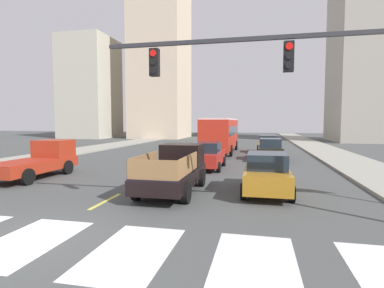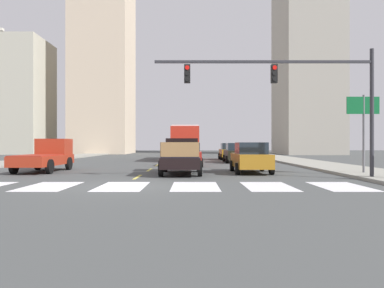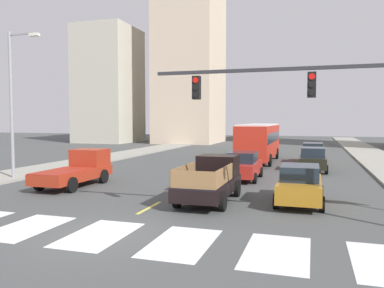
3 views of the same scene
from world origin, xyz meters
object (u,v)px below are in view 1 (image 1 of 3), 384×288
object	(u,v)px
sedan_near_right	(207,155)
traffic_signal_gantry	(334,77)
pickup_stakebed	(175,169)
sedan_far	(267,173)
city_bus	(221,133)
sedan_mid	(270,149)
sedan_near_left	(268,144)
pickup_dark	(40,160)

from	to	relation	value
sedan_near_right	traffic_signal_gantry	distance (m)	11.88
sedan_near_right	pickup_stakebed	bearing A→B (deg)	-90.61
sedan_near_right	sedan_far	bearing A→B (deg)	-57.36
city_bus	traffic_signal_gantry	xyz separation A→B (m)	(5.59, -20.40, 2.29)
sedan_mid	sedan_far	world-z (taller)	same
sedan_mid	pickup_stakebed	bearing A→B (deg)	-109.59
pickup_stakebed	sedan_near_left	bearing A→B (deg)	75.58
city_bus	sedan_mid	distance (m)	6.76
pickup_stakebed	sedan_near_right	bearing A→B (deg)	86.69
sedan_near_left	traffic_signal_gantry	xyz separation A→B (m)	(1.14, -21.19, 3.38)
sedan_near_right	sedan_near_left	world-z (taller)	same
pickup_dark	sedan_near_left	distance (m)	20.27
pickup_stakebed	city_bus	bearing A→B (deg)	89.85
city_bus	sedan_near_left	world-z (taller)	city_bus
sedan_near_right	sedan_far	xyz separation A→B (m)	(3.57, -6.13, 0.00)
city_bus	sedan_far	world-z (taller)	city_bus
pickup_stakebed	sedan_far	world-z (taller)	pickup_stakebed
sedan_near_right	sedan_near_left	distance (m)	11.79
pickup_stakebed	city_bus	xyz separation A→B (m)	(-0.04, 16.74, 1.02)
pickup_dark	city_bus	xyz separation A→B (m)	(8.13, 15.10, 1.03)
pickup_stakebed	traffic_signal_gantry	size ratio (longest dim) A/B	0.52
sedan_near_left	pickup_stakebed	bearing A→B (deg)	-105.47
pickup_dark	sedan_far	world-z (taller)	pickup_dark
sedan_near_right	traffic_signal_gantry	world-z (taller)	traffic_signal_gantry
pickup_stakebed	traffic_signal_gantry	bearing A→B (deg)	-33.69
pickup_stakebed	sedan_near_left	distance (m)	18.08
pickup_dark	sedan_near_left	size ratio (longest dim) A/B	1.18
sedan_mid	traffic_signal_gantry	distance (m)	15.86
pickup_dark	city_bus	world-z (taller)	city_bus
city_bus	sedan_mid	world-z (taller)	city_bus
pickup_dark	traffic_signal_gantry	bearing A→B (deg)	-18.81
city_bus	sedan_near_left	xyz separation A→B (m)	(4.45, 0.79, -1.09)
pickup_stakebed	sedan_far	size ratio (longest dim) A/B	1.18
city_bus	sedan_near_left	size ratio (longest dim) A/B	2.45
pickup_dark	sedan_mid	xyz separation A→B (m)	(12.60, 10.16, -0.06)
pickup_dark	sedan_mid	size ratio (longest dim) A/B	1.18
traffic_signal_gantry	sedan_mid	bearing A→B (deg)	94.14
pickup_stakebed	sedan_mid	xyz separation A→B (m)	(4.44, 11.79, -0.08)
sedan_mid	traffic_signal_gantry	size ratio (longest dim) A/B	0.44
city_bus	sedan_far	bearing A→B (deg)	-77.11
sedan_far	sedan_near_right	bearing A→B (deg)	121.17
pickup_stakebed	pickup_dark	size ratio (longest dim) A/B	1.00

